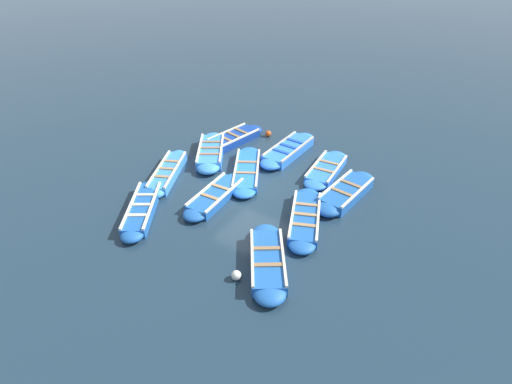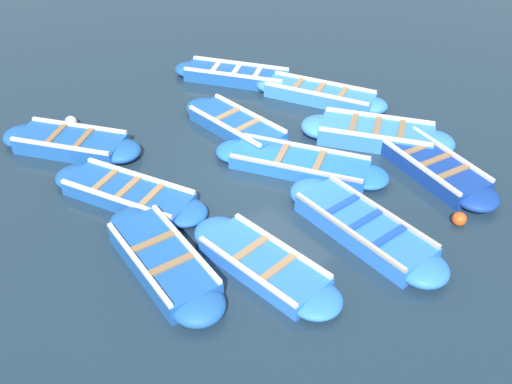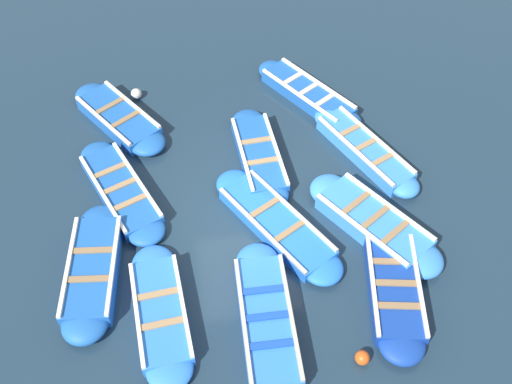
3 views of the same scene
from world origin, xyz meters
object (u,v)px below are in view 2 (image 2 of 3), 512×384
(boat_end_of_row, at_px, (237,75))
(boat_alongside, at_px, (129,194))
(boat_bow_out, at_px, (300,164))
(boat_far_corner, at_px, (364,228))
(boat_broadside, at_px, (237,126))
(buoy_yellow_far, at_px, (459,219))
(boat_mid_row, at_px, (163,261))
(boat_tucked, at_px, (376,134))
(boat_stern_in, at_px, (434,167))
(boat_inner_gap, at_px, (320,95))
(boat_outer_right, at_px, (264,264))
(boat_outer_left, at_px, (71,143))
(buoy_orange_near, at_px, (71,122))

(boat_end_of_row, xyz_separation_m, boat_alongside, (-2.70, 5.00, -0.02))
(boat_bow_out, xyz_separation_m, boat_far_corner, (-2.37, 0.59, 0.04))
(boat_broadside, relative_size, buoy_yellow_far, 12.04)
(boat_mid_row, height_order, boat_far_corner, boat_mid_row)
(boat_far_corner, bearing_deg, boat_tucked, -53.17)
(boat_stern_in, relative_size, boat_tucked, 1.00)
(boat_inner_gap, bearing_deg, boat_mid_row, 111.68)
(boat_tucked, bearing_deg, buoy_yellow_far, 160.89)
(boat_tucked, relative_size, boat_far_corner, 0.93)
(boat_alongside, bearing_deg, boat_mid_row, 165.21)
(boat_broadside, height_order, boat_far_corner, boat_far_corner)
(boat_outer_right, distance_m, boat_tucked, 5.01)
(boat_outer_right, xyz_separation_m, boat_inner_gap, (3.77, -5.17, 0.03))
(boat_outer_right, relative_size, boat_outer_left, 1.03)
(boat_tucked, height_order, boat_far_corner, boat_tucked)
(boat_far_corner, height_order, boat_inner_gap, boat_far_corner)
(boat_mid_row, bearing_deg, boat_bow_out, -80.35)
(boat_far_corner, distance_m, buoy_orange_near, 7.66)
(boat_far_corner, bearing_deg, boat_outer_right, 75.92)
(boat_end_of_row, relative_size, buoy_yellow_far, 11.93)
(boat_inner_gap, relative_size, buoy_yellow_far, 12.38)
(boat_outer_left, relative_size, buoy_yellow_far, 11.59)
(boat_tucked, xyz_separation_m, boat_far_corner, (-2.04, 2.72, -0.01))
(boat_broadside, distance_m, buoy_orange_near, 4.05)
(boat_broadside, bearing_deg, boat_stern_in, -151.94)
(boat_broadside, height_order, buoy_orange_near, boat_broadside)
(boat_outer_left, height_order, boat_mid_row, boat_mid_row)
(buoy_yellow_far, bearing_deg, boat_outer_left, 32.05)
(boat_far_corner, distance_m, buoy_yellow_far, 1.94)
(buoy_yellow_far, bearing_deg, boat_far_corner, 59.51)
(boat_inner_gap, bearing_deg, boat_bow_out, 127.16)
(boat_far_corner, bearing_deg, boat_end_of_row, -18.18)
(boat_end_of_row, bearing_deg, buoy_orange_near, 81.12)
(boat_broadside, relative_size, boat_tucked, 0.98)
(boat_end_of_row, height_order, boat_mid_row, boat_mid_row)
(boat_stern_in, distance_m, buoy_yellow_far, 1.71)
(boat_bow_out, bearing_deg, boat_inner_gap, -52.84)
(boat_mid_row, height_order, buoy_orange_near, boat_mid_row)
(boat_outer_right, xyz_separation_m, boat_stern_in, (-0.13, -4.75, 0.03))
(boat_end_of_row, distance_m, boat_mid_row, 7.38)
(boat_tucked, height_order, boat_inner_gap, boat_tucked)
(boat_stern_in, distance_m, boat_far_corner, 2.72)
(boat_broadside, xyz_separation_m, boat_mid_row, (-2.79, 3.92, 0.03))
(buoy_orange_near, bearing_deg, boat_bow_out, -148.24)
(boat_stern_in, height_order, boat_outer_left, boat_outer_left)
(boat_outer_right, xyz_separation_m, boat_tucked, (1.52, -4.78, 0.05))
(boat_end_of_row, distance_m, boat_inner_gap, 2.45)
(boat_tucked, distance_m, boat_outer_left, 7.06)
(boat_mid_row, bearing_deg, boat_stern_in, -102.09)
(boat_outer_left, xyz_separation_m, boat_alongside, (-2.48, -0.05, -0.03))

